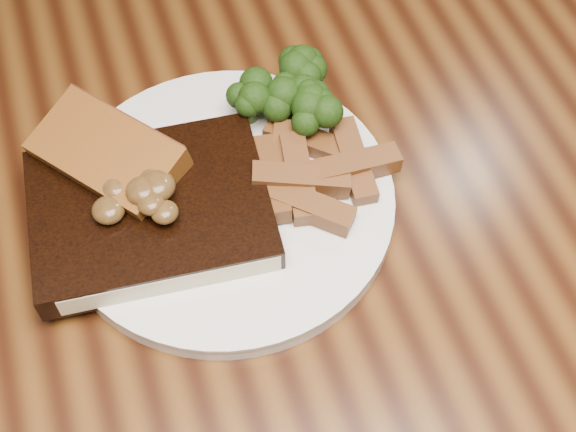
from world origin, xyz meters
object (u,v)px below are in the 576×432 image
garlic_bread (113,170)px  potato_wedges (313,176)px  plate (227,202)px  chair_far (201,2)px  steak (151,210)px  dining_table (264,292)px

garlic_bread → potato_wedges: bearing=31.8°
garlic_bread → potato_wedges: same height
plate → potato_wedges: bearing=-8.2°
chair_far → steak: chair_far is taller
dining_table → plate: size_ratio=6.03×
dining_table → plate: plate is taller
dining_table → garlic_bread: garlic_bread is taller
chair_far → garlic_bread: bearing=92.4°
steak → potato_wedges: 0.13m
plate → potato_wedges: 0.07m
chair_far → steak: bearing=95.7°
plate → garlic_bread: 0.09m
potato_wedges → plate: bearing=171.8°
plate → potato_wedges: potato_wedges is taller
dining_table → chair_far: (0.09, 0.62, -0.22)m
steak → dining_table: bearing=-19.0°
dining_table → chair_far: 0.66m
plate → potato_wedges: (0.07, -0.01, 0.02)m
chair_far → plate: size_ratio=3.05×
dining_table → potato_wedges: size_ratio=16.22×
steak → garlic_bread: steak is taller
potato_wedges → chair_far: bearing=86.5°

